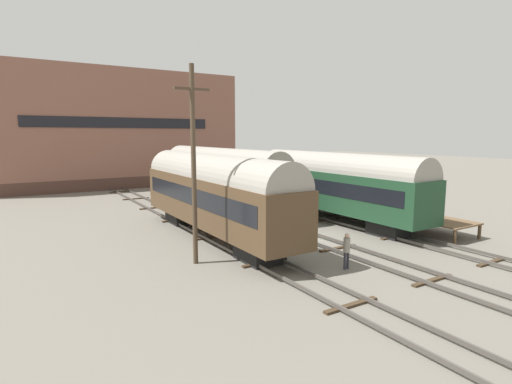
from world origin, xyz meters
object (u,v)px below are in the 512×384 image
(person_worker, at_px, (347,247))
(bench, at_px, (363,199))
(train_car_grey, at_px, (219,174))
(utility_pole, at_px, (194,163))
(train_car_brown, at_px, (213,191))
(train_car_green, at_px, (335,182))

(person_worker, bearing_deg, bench, 40.03)
(bench, relative_size, person_worker, 0.79)
(train_car_grey, xyz_separation_m, bench, (7.71, -9.56, -1.56))
(train_car_grey, height_order, bench, train_car_grey)
(utility_pole, bearing_deg, train_car_grey, 58.88)
(train_car_brown, bearing_deg, utility_pole, -126.31)
(train_car_grey, height_order, train_car_green, train_car_grey)
(train_car_brown, distance_m, person_worker, 9.35)
(train_car_green, bearing_deg, person_worker, -129.61)
(bench, height_order, person_worker, bench)
(bench, bearing_deg, person_worker, -139.97)
(utility_pole, bearing_deg, train_car_green, 16.62)
(train_car_green, relative_size, utility_pole, 1.63)
(train_car_grey, bearing_deg, utility_pole, -121.12)
(person_worker, height_order, utility_pole, utility_pole)
(train_car_green, relative_size, train_car_brown, 0.97)
(train_car_brown, bearing_deg, train_car_grey, 61.38)
(bench, xyz_separation_m, utility_pole, (-15.63, -3.56, 3.55))
(train_car_green, distance_m, train_car_brown, 9.93)
(train_car_grey, distance_m, train_car_brown, 10.37)
(train_car_brown, height_order, utility_pole, utility_pole)
(train_car_brown, distance_m, utility_pole, 5.40)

